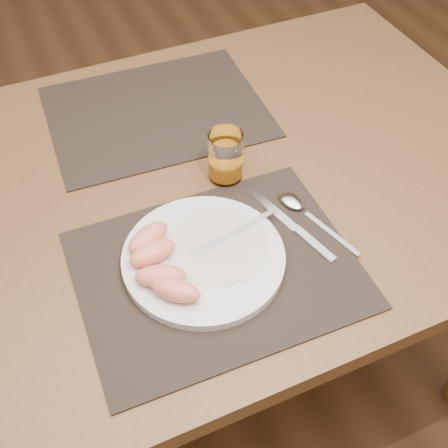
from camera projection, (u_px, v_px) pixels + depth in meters
ground at (198, 366)px, 1.63m from camera, size 5.00×5.00×0.00m
table at (186, 210)px, 1.13m from camera, size 1.40×0.90×0.75m
placemat_near at (217, 269)px, 0.92m from camera, size 0.46×0.36×0.00m
placemat_far at (157, 112)px, 1.20m from camera, size 0.47×0.37×0.00m
plate at (204, 258)px, 0.93m from camera, size 0.27×0.27×0.02m
plate_dressing at (218, 245)px, 0.93m from camera, size 0.17×0.17×0.00m
fork at (226, 238)px, 0.94m from camera, size 0.17×0.05×0.00m
knife at (296, 229)px, 0.98m from camera, size 0.07×0.22×0.01m
spoon at (297, 205)px, 1.01m from camera, size 0.07×0.19×0.01m
juice_glass at (226, 158)px, 1.04m from camera, size 0.06×0.06×0.10m
grapefruit_wedges at (159, 263)px, 0.89m from camera, size 0.10×0.19×0.03m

